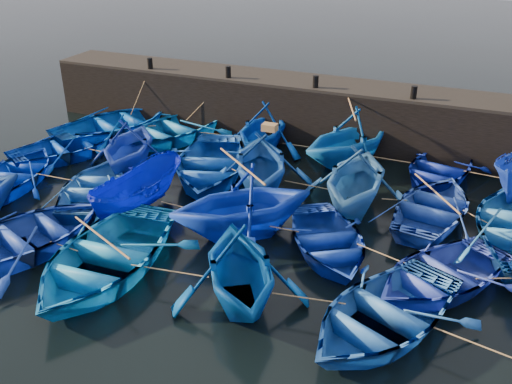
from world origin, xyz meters
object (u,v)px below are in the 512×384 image
at_px(boat_0, 115,123).
at_px(boat_13, 18,172).
at_px(boat_8, 210,164).
at_px(wooden_crate, 270,127).

height_order(boat_0, boat_13, boat_0).
distance_m(boat_0, boat_8, 6.47).
bearing_deg(wooden_crate, boat_8, 174.95).
bearing_deg(boat_8, wooden_crate, -22.94).
distance_m(boat_0, wooden_crate, 9.12).
height_order(boat_8, boat_13, boat_8).
relative_size(boat_8, boat_13, 1.29).
xyz_separation_m(boat_0, boat_8, (6.00, -2.40, -0.01)).
bearing_deg(boat_13, wooden_crate, -175.45).
relative_size(boat_0, boat_8, 1.01).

